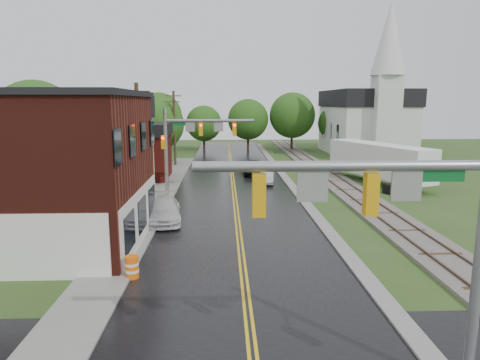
{
  "coord_description": "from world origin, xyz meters",
  "views": [
    {
      "loc": [
        -0.85,
        -8.03,
        7.72
      ],
      "look_at": [
        0.02,
        14.93,
        3.5
      ],
      "focal_mm": 32.0,
      "sensor_mm": 36.0,
      "label": 1
    }
  ],
  "objects": [
    {
      "name": "semi_trailer",
      "position": [
        13.83,
        31.55,
        2.27
      ],
      "size": [
        6.75,
        12.16,
        3.81
      ],
      "color": "black",
      "rests_on": "ground"
    },
    {
      "name": "tree_left_e",
      "position": [
        -8.85,
        45.9,
        4.81
      ],
      "size": [
        6.4,
        6.4,
        8.16
      ],
      "color": "black",
      "rests_on": "ground"
    },
    {
      "name": "sedan_silver",
      "position": [
        3.25,
        32.0,
        0.59
      ],
      "size": [
        1.67,
        3.69,
        1.17
      ],
      "primitive_type": "imported",
      "rotation": [
        0.0,
        0.0,
        -0.12
      ],
      "color": "#B3B3B8",
      "rests_on": "ground"
    },
    {
      "name": "traffic_signal_near",
      "position": [
        3.47,
        2.0,
        4.97
      ],
      "size": [
        7.34,
        0.3,
        7.2
      ],
      "color": "gray",
      "rests_on": "ground"
    },
    {
      "name": "yellow_house",
      "position": [
        -11.0,
        26.0,
        3.2
      ],
      "size": [
        8.0,
        7.0,
        6.4
      ],
      "primitive_type": "cube",
      "color": "tan",
      "rests_on": "ground"
    },
    {
      "name": "sidewalk_left",
      "position": [
        -6.2,
        25.0,
        0.0
      ],
      "size": [
        2.4,
        50.0,
        0.12
      ],
      "primitive_type": "cube",
      "color": "gray",
      "rests_on": "ground"
    },
    {
      "name": "utility_pole_b",
      "position": [
        -6.8,
        22.0,
        4.72
      ],
      "size": [
        1.8,
        0.28,
        9.0
      ],
      "color": "#382616",
      "rests_on": "ground"
    },
    {
      "name": "darkred_building",
      "position": [
        -10.0,
        35.0,
        2.2
      ],
      "size": [
        7.0,
        6.0,
        4.4
      ],
      "primitive_type": "cube",
      "color": "#3F0F0C",
      "rests_on": "ground"
    },
    {
      "name": "tree_left_b",
      "position": [
        -17.85,
        31.9,
        5.72
      ],
      "size": [
        7.6,
        7.6,
        9.69
      ],
      "color": "black",
      "rests_on": "ground"
    },
    {
      "name": "pickup_white",
      "position": [
        -4.8,
        19.2,
        0.75
      ],
      "size": [
        2.77,
        5.42,
        1.51
      ],
      "primitive_type": "imported",
      "rotation": [
        0.0,
        0.0,
        0.13
      ],
      "color": "silver",
      "rests_on": "ground"
    },
    {
      "name": "main_road",
      "position": [
        0.0,
        30.0,
        0.0
      ],
      "size": [
        10.0,
        90.0,
        0.02
      ],
      "primitive_type": "cube",
      "color": "black",
      "rests_on": "ground"
    },
    {
      "name": "utility_pole_c",
      "position": [
        -6.8,
        44.0,
        4.72
      ],
      "size": [
        1.8,
        0.28,
        9.0
      ],
      "color": "#382616",
      "rests_on": "ground"
    },
    {
      "name": "curb_right",
      "position": [
        5.4,
        35.0,
        0.0
      ],
      "size": [
        0.8,
        70.0,
        0.12
      ],
      "primitive_type": "cube",
      "color": "gray",
      "rests_on": "ground"
    },
    {
      "name": "traffic_signal_far",
      "position": [
        -3.47,
        27.0,
        4.97
      ],
      "size": [
        7.34,
        0.43,
        7.2
      ],
      "color": "gray",
      "rests_on": "ground"
    },
    {
      "name": "church",
      "position": [
        20.0,
        53.74,
        5.83
      ],
      "size": [
        10.4,
        18.4,
        20.0
      ],
      "color": "silver",
      "rests_on": "ground"
    },
    {
      "name": "brick_building",
      "position": [
        -12.48,
        15.0,
        4.15
      ],
      "size": [
        14.3,
        10.3,
        8.3
      ],
      "color": "#49170F",
      "rests_on": "ground"
    },
    {
      "name": "construction_barrel",
      "position": [
        -4.95,
        10.0,
        0.52
      ],
      "size": [
        0.67,
        0.67,
        1.04
      ],
      "primitive_type": "cylinder",
      "rotation": [
        0.0,
        0.0,
        0.16
      ],
      "color": "#F0600A",
      "rests_on": "ground"
    },
    {
      "name": "suv_dark",
      "position": [
        2.43,
        37.03,
        0.74
      ],
      "size": [
        2.49,
        5.33,
        1.48
      ],
      "primitive_type": "imported",
      "rotation": [
        0.0,
        0.0,
        0.01
      ],
      "color": "black",
      "rests_on": "ground"
    },
    {
      "name": "railroad",
      "position": [
        10.0,
        35.0,
        0.11
      ],
      "size": [
        3.2,
        80.0,
        0.3
      ],
      "color": "#59544C",
      "rests_on": "ground"
    },
    {
      "name": "tree_left_c",
      "position": [
        -13.85,
        39.9,
        4.51
      ],
      "size": [
        6.0,
        6.0,
        7.65
      ],
      "color": "black",
      "rests_on": "ground"
    }
  ]
}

